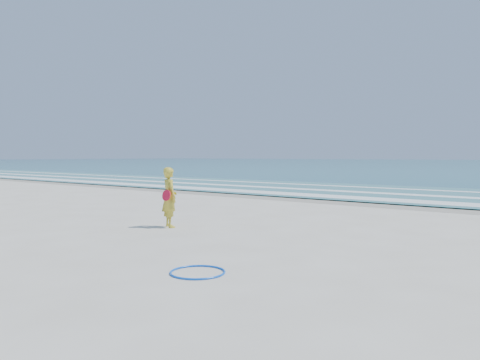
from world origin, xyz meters
The scene contains 8 objects.
ground centered at (0.00, 0.00, 0.00)m, with size 400.00×400.00×0.00m, color silver.
wet_sand centered at (0.00, 9.00, 0.00)m, with size 400.00×2.40×0.00m, color #B2A893.
shallow centered at (0.00, 14.00, 0.04)m, with size 400.00×10.00×0.01m, color #59B7AD.
foam_near centered at (0.00, 10.30, 0.05)m, with size 400.00×1.40×0.01m, color white.
foam_mid centered at (0.00, 13.20, 0.05)m, with size 400.00×0.90×0.01m, color white.
foam_far centered at (0.00, 16.50, 0.05)m, with size 400.00×0.60×0.01m, color white.
hoop centered at (4.60, -2.31, 0.02)m, with size 0.84×0.84×0.03m, color blue.
woman centered at (0.94, 0.53, 0.74)m, with size 0.64×0.55×1.48m.
Camera 1 is at (9.41, -7.31, 1.76)m, focal length 35.00 mm.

